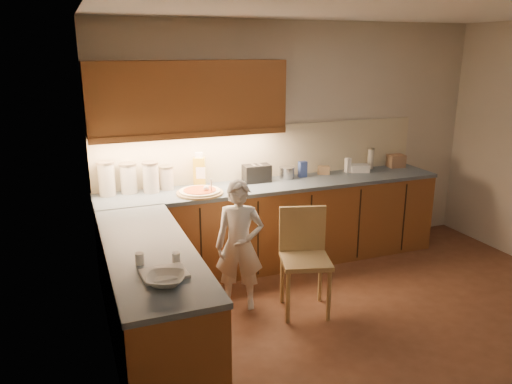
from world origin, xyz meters
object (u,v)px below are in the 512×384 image
at_px(pizza_on_board, 200,192).
at_px(oil_jug, 199,171).
at_px(toaster, 257,173).
at_px(child, 240,246).
at_px(wooden_chair, 304,252).

relative_size(pizza_on_board, oil_jug, 1.29).
bearing_deg(oil_jug, pizza_on_board, -104.74).
distance_m(pizza_on_board, toaster, 0.73).
bearing_deg(toaster, child, -118.93).
xyz_separation_m(child, wooden_chair, (0.53, -0.23, -0.06)).
bearing_deg(child, toaster, 84.00).
bearing_deg(pizza_on_board, oil_jug, 75.26).
bearing_deg(child, pizza_on_board, 128.14).
bearing_deg(wooden_chair, pizza_on_board, 143.93).
height_order(wooden_chair, oil_jug, oil_jug).
relative_size(wooden_chair, toaster, 3.22).
xyz_separation_m(child, oil_jug, (-0.10, 0.96, 0.48)).
xyz_separation_m(wooden_chair, toaster, (-0.02, 1.14, 0.47)).
height_order(pizza_on_board, wooden_chair, pizza_on_board).
bearing_deg(oil_jug, toaster, -4.93).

